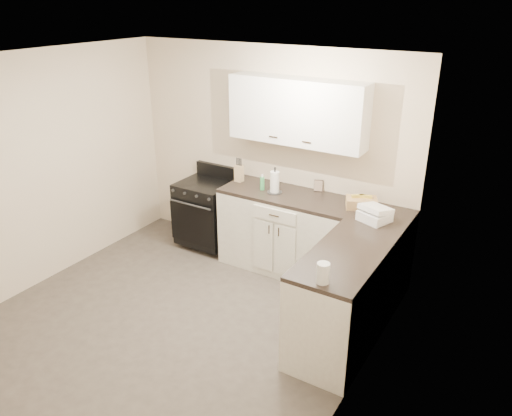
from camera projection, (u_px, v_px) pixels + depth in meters
The scene contains 20 objects.
floor at pixel (178, 321), 4.96m from camera, with size 3.60×3.60×0.00m, color #473F38.
ceiling at pixel (158, 62), 3.97m from camera, with size 3.60×3.60×0.00m, color white.
wall_back at pixel (269, 155), 5.88m from camera, with size 3.60×3.60×0.00m, color beige.
wall_right at pixel (361, 257), 3.61m from camera, with size 3.60×3.60×0.00m, color beige.
wall_left at pixel (39, 172), 5.32m from camera, with size 3.60×3.60×0.00m, color beige.
base_cabinets_back at pixel (287, 233), 5.76m from camera, with size 1.55×0.60×0.90m, color white.
base_cabinets_right at pixel (355, 285), 4.73m from camera, with size 0.60×1.90×0.90m, color white.
countertop_back at pixel (288, 196), 5.57m from camera, with size 1.55×0.60×0.04m, color black.
countertop_right at pixel (359, 241), 4.55m from camera, with size 0.60×1.90×0.04m, color black.
upper_cabinets at pixel (297, 111), 5.32m from camera, with size 1.55×0.30×0.70m, color white.
stove at pixel (206, 213), 6.28m from camera, with size 0.65×0.56×0.79m, color black.
knife_block at pixel (239, 173), 5.90m from camera, with size 0.09×0.08×0.20m, color #DAB986.
paper_towel at pixel (275, 182), 5.56m from camera, with size 0.10×0.10×0.25m, color white.
soap_bottle at pixel (262, 183), 5.66m from camera, with size 0.05×0.05×0.15m, color #42AD5D.
picture_frame at pixel (319, 186), 5.62m from camera, with size 0.10×0.01×0.13m, color black.
wicker_basket at pixel (361, 203), 5.20m from camera, with size 0.31×0.21×0.10m, color tan.
countertop_grill at pixel (374, 216), 4.89m from camera, with size 0.27×0.25×0.10m, color white.
glass_jar at pixel (323, 273), 3.83m from camera, with size 0.10×0.10×0.17m, color silver.
oven_mitt_near at pixel (295, 301), 4.38m from camera, with size 0.02×0.16×0.28m, color black.
oven_mitt_far at pixel (304, 294), 4.53m from camera, with size 0.02×0.15×0.26m, color black.
Camera 1 is at (2.80, -3.10, 3.01)m, focal length 35.00 mm.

